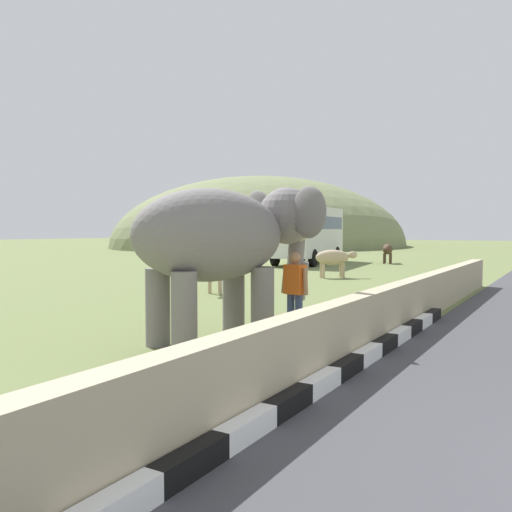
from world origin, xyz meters
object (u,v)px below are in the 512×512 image
person_handler (295,289)px  cow_near (219,266)px  elephant (227,238)px  bus_white (307,230)px  cow_mid (333,258)px  cow_far (388,250)px

person_handler → cow_near: 7.56m
elephant → bus_white: size_ratio=0.49×
cow_mid → cow_far: same height
bus_white → cow_mid: (-8.39, -5.22, -1.21)m
cow_near → bus_white: bearing=14.7°
person_handler → cow_far: (23.37, 5.23, -0.06)m
cow_near → cow_far: bearing=-0.7°
person_handler → cow_far: size_ratio=0.86×
cow_mid → cow_far: (11.10, 0.97, 0.00)m
cow_mid → bus_white: bearing=31.9°
bus_white → cow_mid: size_ratio=4.89×
elephant → cow_far: 24.92m
elephant → cow_near: (6.39, 4.60, -1.07)m
bus_white → cow_far: bus_white is taller
elephant → cow_mid: elephant is taller
elephant → person_handler: (1.14, -0.84, -1.01)m
cow_near → cow_far: size_ratio=1.00×
cow_mid → cow_near: bearing=170.5°
person_handler → bus_white: 22.75m
cow_near → elephant: bearing=-144.3°
cow_near → cow_far: 18.12m
elephant → cow_mid: (13.41, 3.42, -1.07)m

